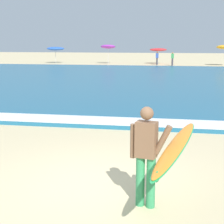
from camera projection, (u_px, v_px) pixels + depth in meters
name	position (u px, v px, depth m)	size (l,w,h in m)	color
ground_plane	(93.00, 184.00, 6.76)	(160.00, 160.00, 0.00)	beige
sea	(150.00, 80.00, 24.41)	(120.00, 28.00, 0.14)	#1E6084
surf_foam	(126.00, 121.00, 11.46)	(120.00, 1.22, 0.01)	white
surfer_with_board	(160.00, 150.00, 5.58)	(1.21, 2.67, 1.73)	#338E56
beach_umbrella_0	(55.00, 49.00, 44.13)	(2.27, 2.28, 2.10)	beige
beach_umbrella_1	(108.00, 47.00, 42.87)	(1.85, 1.89, 2.45)	beige
beach_umbrella_2	(158.00, 50.00, 42.59)	(2.09, 2.09, 1.95)	beige
beachgoer_near_row_left	(157.00, 58.00, 40.89)	(0.32, 0.20, 1.58)	#383842
beachgoer_near_row_mid	(172.00, 58.00, 39.74)	(0.32, 0.20, 1.58)	#383842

